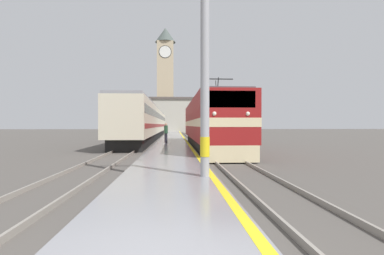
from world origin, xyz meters
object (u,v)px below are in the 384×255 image
person_on_platform (166,132)px  clock_tower (165,77)px  catenary_mast (207,46)px  locomotive_train (208,124)px  passenger_train (149,123)px

person_on_platform → clock_tower: (-1.72, 55.83, 13.94)m
catenary_mast → clock_tower: 74.40m
catenary_mast → person_on_platform: bearing=95.6°
clock_tower → person_on_platform: bearing=-88.2°
catenary_mast → clock_tower: size_ratio=0.28×
locomotive_train → clock_tower: size_ratio=0.67×
locomotive_train → clock_tower: (-5.15, 59.16, 13.21)m
passenger_train → clock_tower: (0.92, 41.57, 12.97)m
passenger_train → catenary_mast: (4.38, -31.94, 2.06)m
passenger_train → locomotive_train: bearing=-70.9°
locomotive_train → clock_tower: clock_tower is taller
catenary_mast → person_on_platform: (-1.73, 17.68, -3.04)m
passenger_train → catenary_mast: catenary_mast is taller
locomotive_train → passenger_train: bearing=109.1°
passenger_train → person_on_platform: passenger_train is taller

